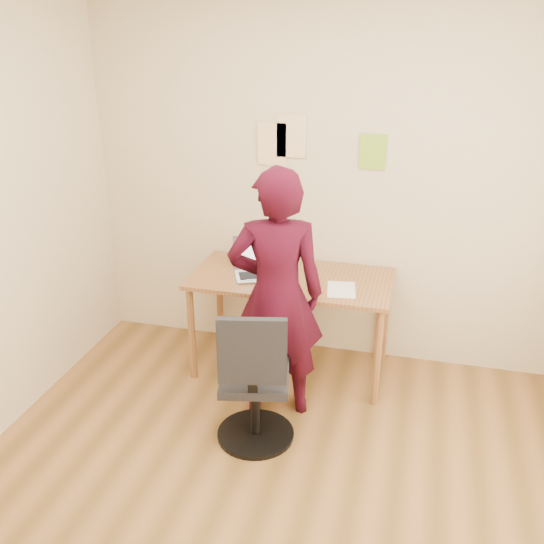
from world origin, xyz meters
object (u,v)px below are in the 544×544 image
(desk, at_px, (291,288))
(laptop, at_px, (259,267))
(office_chair, at_px, (254,388))
(person, at_px, (276,295))
(phone, at_px, (314,289))

(desk, distance_m, laptop, 0.27)
(office_chair, bearing_deg, desk, 76.35)
(office_chair, distance_m, person, 0.58)
(desk, height_order, phone, phone)
(phone, distance_m, person, 0.37)
(laptop, bearing_deg, person, -86.46)
(desk, relative_size, laptop, 3.22)
(desk, bearing_deg, office_chair, -91.22)
(laptop, bearing_deg, phone, -45.91)
(phone, bearing_deg, desk, 110.00)
(laptop, relative_size, phone, 3.27)
(desk, height_order, office_chair, office_chair)
(laptop, relative_size, office_chair, 0.47)
(desk, distance_m, office_chair, 0.93)
(desk, relative_size, person, 0.85)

